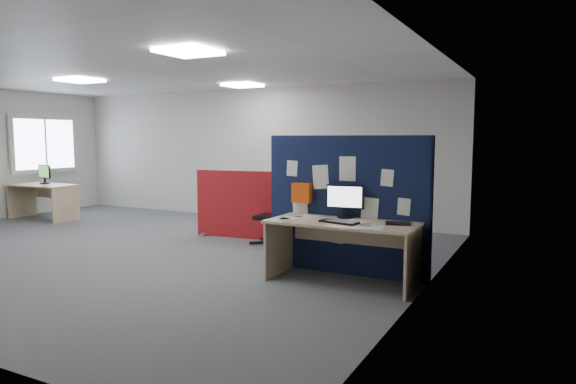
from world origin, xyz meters
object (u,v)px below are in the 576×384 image
at_px(main_desk, 343,235).
at_px(second_desk, 45,193).
at_px(navy_divider, 345,206).
at_px(red_divider, 237,205).
at_px(office_chair, 276,210).
at_px(monitor_main, 345,200).
at_px(monitor_second, 44,173).

relative_size(main_desk, second_desk, 1.21).
distance_m(navy_divider, red_divider, 2.81).
bearing_deg(navy_divider, main_desk, -71.81).
height_order(red_divider, office_chair, red_divider).
distance_m(navy_divider, main_desk, 0.48).
bearing_deg(monitor_main, monitor_second, 161.91).
distance_m(second_desk, office_chair, 5.56).
xyz_separation_m(second_desk, office_chair, (5.56, -0.08, 0.02)).
relative_size(monitor_main, office_chair, 0.46).
xyz_separation_m(main_desk, office_chair, (-1.70, 1.47, 0.01)).
relative_size(navy_divider, second_desk, 1.46).
bearing_deg(monitor_main, main_desk, -80.65).
xyz_separation_m(main_desk, monitor_second, (-7.34, 1.63, 0.39)).
relative_size(red_divider, second_desk, 1.06).
bearing_deg(monitor_second, office_chair, 8.20).
distance_m(main_desk, office_chair, 2.25).
distance_m(second_desk, monitor_second, 0.42).
height_order(monitor_main, second_desk, monitor_main).
distance_m(monitor_main, office_chair, 2.09).
relative_size(navy_divider, main_desk, 1.21).
distance_m(red_divider, monitor_second, 4.78).
bearing_deg(office_chair, navy_divider, -38.14).
xyz_separation_m(main_desk, second_desk, (-7.26, 1.56, -0.02)).
xyz_separation_m(navy_divider, second_desk, (-7.14, 1.20, -0.32)).
bearing_deg(navy_divider, second_desk, 170.46).
relative_size(navy_divider, red_divider, 1.38).
distance_m(main_desk, monitor_main, 0.46).
xyz_separation_m(red_divider, monitor_second, (-4.77, -0.06, 0.39)).
relative_size(monitor_main, second_desk, 0.32).
bearing_deg(monitor_second, red_divider, 10.51).
bearing_deg(office_chair, red_divider, 163.08).
height_order(main_desk, red_divider, red_divider).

